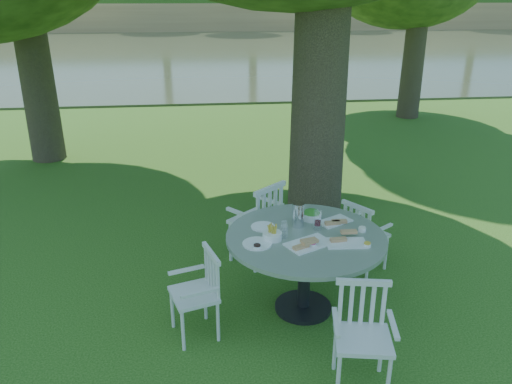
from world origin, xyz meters
TOP-DOWN VIEW (x-y plane):
  - ground at (0.00, 0.00)m, footprint 140.00×140.00m
  - table at (0.35, -0.85)m, footprint 1.50×1.50m
  - chair_ne at (1.12, -0.19)m, footprint 0.55×0.56m
  - chair_nw at (0.06, 0.11)m, footprint 0.67×0.67m
  - chair_sw at (-0.63, -1.10)m, footprint 0.49×0.51m
  - chair_se at (0.60, -1.84)m, footprint 0.50×0.48m
  - tableware at (0.32, -0.77)m, footprint 1.20×0.83m
  - river at (0.00, 23.00)m, footprint 100.00×28.00m

SIDE VIEW (x-z plane):
  - ground at x=0.00m, z-range 0.00..0.00m
  - river at x=0.00m, z-range -0.06..0.06m
  - chair_sw at x=-0.63m, z-range 0.07..0.88m
  - chair_ne at x=1.12m, z-range 0.07..0.90m
  - chair_se at x=0.60m, z-range 0.08..0.93m
  - chair_nw at x=0.06m, z-range 0.09..1.06m
  - table at x=0.35m, z-range 0.26..1.08m
  - tableware at x=0.32m, z-range 0.74..0.98m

